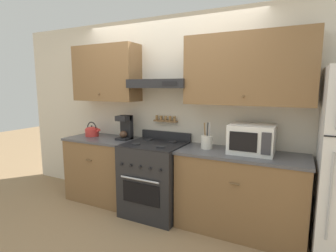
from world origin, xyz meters
name	(u,v)px	position (x,y,z in m)	size (l,w,h in m)	color
ground_plane	(145,221)	(0.00, 0.00, 0.00)	(16.00, 16.00, 0.00)	#937551
wall_back	(172,99)	(0.09, 0.56, 1.48)	(5.20, 0.46, 2.55)	beige
counter_left	(104,168)	(-0.88, 0.31, 0.46)	(1.01, 0.61, 0.91)	brown
counter_right	(240,192)	(1.07, 0.31, 0.46)	(1.40, 0.61, 0.91)	brown
stove_range	(155,178)	(0.00, 0.26, 0.47)	(0.73, 0.71, 1.03)	#232326
tea_kettle	(92,131)	(-1.11, 0.34, 0.99)	(0.25, 0.20, 0.21)	red
coffee_maker	(125,127)	(-0.53, 0.37, 1.08)	(0.17, 0.21, 0.33)	black
microwave	(252,139)	(1.16, 0.36, 1.07)	(0.47, 0.39, 0.32)	white
utensil_crock	(207,142)	(0.66, 0.34, 0.99)	(0.13, 0.13, 0.31)	silver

